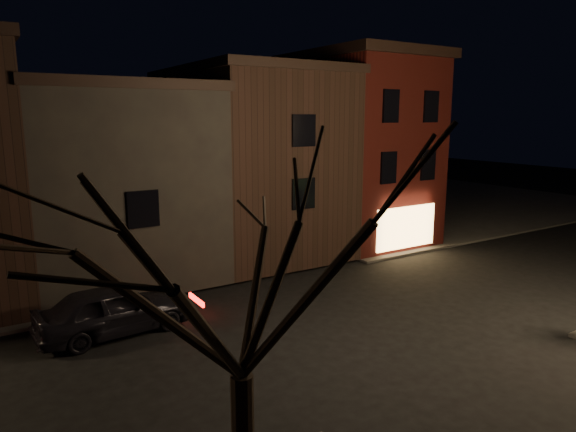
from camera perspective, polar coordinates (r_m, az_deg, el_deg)
name	(u,v)px	position (r m, az deg, el deg)	size (l,w,h in m)	color
ground	(353,318)	(18.93, 7.21, -11.22)	(120.00, 120.00, 0.00)	black
sidewalk_far_right	(385,197)	(46.31, 10.70, 2.06)	(30.00, 30.00, 0.12)	#2D2B28
corner_building	(358,147)	(29.98, 7.83, 7.61)	(6.50, 8.50, 10.50)	#440F0C
row_building_a	(250,161)	(27.23, -4.23, 6.15)	(7.30, 10.30, 9.40)	black
row_building_b	(109,179)	(24.74, -19.24, 3.90)	(7.80, 10.30, 8.40)	black
bare_tree_left	(239,237)	(7.42, -5.46, -2.34)	(5.60, 5.60, 7.50)	black
parked_car_a	(113,310)	(18.22, -18.87, -9.83)	(1.98, 4.93, 1.68)	black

